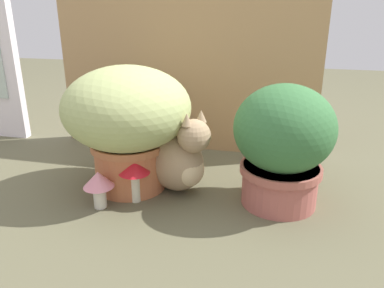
{
  "coord_description": "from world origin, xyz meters",
  "views": [
    {
      "loc": [
        0.36,
        -1.09,
        0.63
      ],
      "look_at": [
        0.09,
        0.08,
        0.18
      ],
      "focal_mm": 35.52,
      "sensor_mm": 36.0,
      "label": 1
    }
  ],
  "objects_px": {
    "leafy_planter": "(283,143)",
    "cat": "(176,157)",
    "grass_planter": "(127,118)",
    "mushroom_ornament_red": "(134,170)",
    "mushroom_ornament_pink": "(99,183)"
  },
  "relations": [
    {
      "from": "grass_planter",
      "to": "cat",
      "type": "bearing_deg",
      "value": 5.89
    },
    {
      "from": "mushroom_ornament_red",
      "to": "leafy_planter",
      "type": "bearing_deg",
      "value": 11.6
    },
    {
      "from": "grass_planter",
      "to": "leafy_planter",
      "type": "xyz_separation_m",
      "value": [
        0.52,
        -0.0,
        -0.04
      ]
    },
    {
      "from": "leafy_planter",
      "to": "mushroom_ornament_pink",
      "type": "bearing_deg",
      "value": -164.04
    },
    {
      "from": "cat",
      "to": "mushroom_ornament_red",
      "type": "xyz_separation_m",
      "value": [
        -0.11,
        -0.12,
        -0.01
      ]
    },
    {
      "from": "mushroom_ornament_pink",
      "to": "mushroom_ornament_red",
      "type": "bearing_deg",
      "value": 33.93
    },
    {
      "from": "mushroom_ornament_red",
      "to": "mushroom_ornament_pink",
      "type": "bearing_deg",
      "value": -146.07
    },
    {
      "from": "leafy_planter",
      "to": "grass_planter",
      "type": "bearing_deg",
      "value": 179.76
    },
    {
      "from": "leafy_planter",
      "to": "cat",
      "type": "xyz_separation_m",
      "value": [
        -0.36,
        0.02,
        -0.09
      ]
    },
    {
      "from": "leafy_planter",
      "to": "mushroom_ornament_red",
      "type": "height_order",
      "value": "leafy_planter"
    },
    {
      "from": "grass_planter",
      "to": "mushroom_ornament_pink",
      "type": "height_order",
      "value": "grass_planter"
    },
    {
      "from": "grass_planter",
      "to": "mushroom_ornament_red",
      "type": "bearing_deg",
      "value": -60.77
    },
    {
      "from": "grass_planter",
      "to": "cat",
      "type": "height_order",
      "value": "grass_planter"
    },
    {
      "from": "cat",
      "to": "leafy_planter",
      "type": "bearing_deg",
      "value": -3.11
    },
    {
      "from": "cat",
      "to": "mushroom_ornament_red",
      "type": "bearing_deg",
      "value": -133.97
    }
  ]
}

